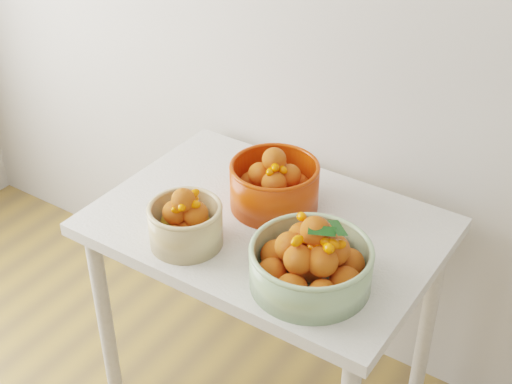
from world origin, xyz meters
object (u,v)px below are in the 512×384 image
Objects in this scene: bowl_orange at (274,184)px; table at (267,247)px; bowl_green at (311,262)px; bowl_cream at (186,223)px.

table is at bearing -70.59° from bowl_orange.
bowl_green is at bearing -34.68° from table.
bowl_orange is at bearing 70.26° from bowl_cream.
table is 4.47× the size of bowl_cream.
bowl_cream is 0.56× the size of bowl_green.
bowl_cream is 0.67× the size of bowl_orange.
bowl_cream is at bearing -109.74° from bowl_orange.
bowl_cream is at bearing -173.58° from bowl_green.
table is 0.34m from bowl_green.
bowl_cream reaches higher than table.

